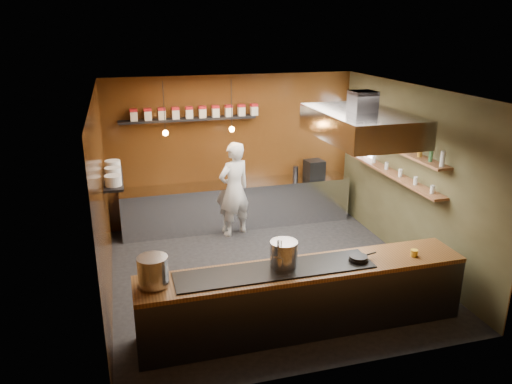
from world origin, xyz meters
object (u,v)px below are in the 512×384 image
object	(u,v)px
extractor_hood	(361,125)
stockpot_large	(153,271)
chef	(234,189)
espresso_machine	(314,169)
stockpot_small	(284,254)

from	to	relation	value
extractor_hood	stockpot_large	xyz separation A→B (m)	(-3.23, -1.17, -1.38)
chef	espresso_machine	bearing A→B (deg)	170.20
extractor_hood	stockpot_large	size ratio (longest dim) A/B	5.38
stockpot_small	espresso_machine	world-z (taller)	stockpot_small
stockpot_large	stockpot_small	world-z (taller)	stockpot_large
stockpot_large	chef	world-z (taller)	chef
extractor_hood	stockpot_large	world-z (taller)	extractor_hood
extractor_hood	espresso_machine	distance (m)	2.95
espresso_machine	stockpot_small	bearing A→B (deg)	-122.24
extractor_hood	espresso_machine	size ratio (longest dim) A/B	5.56
stockpot_large	chef	bearing A→B (deg)	61.92
extractor_hood	stockpot_large	bearing A→B (deg)	-160.08
stockpot_small	espresso_machine	size ratio (longest dim) A/B	1.00
espresso_machine	chef	world-z (taller)	chef
stockpot_small	chef	distance (m)	3.28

